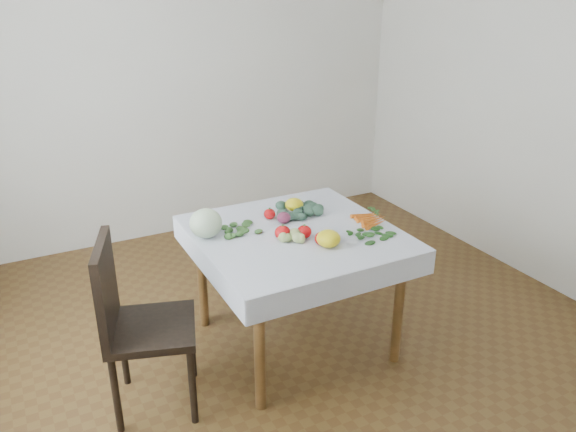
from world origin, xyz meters
The scene contains 19 objects.
ground centered at (0.00, 0.00, 0.00)m, with size 4.00×4.00×0.00m, color brown.
back_wall centered at (0.00, 2.00, 1.35)m, with size 4.00×0.04×2.70m, color white.
table centered at (0.00, 0.00, 0.65)m, with size 1.00×1.00×0.75m.
tablecloth centered at (0.00, 0.00, 0.75)m, with size 1.12×1.12×0.01m, color white.
chair centered at (-0.99, -0.12, 0.55)m, with size 0.54×0.54×0.96m.
cabbage centered at (-0.48, 0.18, 0.84)m, with size 0.19×0.19×0.17m, color #DFF1C9.
tomato_a centered at (-0.05, 0.25, 0.79)m, with size 0.07×0.07×0.06m, color red.
tomato_b centered at (0.01, -0.09, 0.79)m, with size 0.08×0.08×0.07m, color red.
tomato_c centered at (-0.11, -0.06, 0.80)m, with size 0.09×0.09×0.08m, color red.
tomato_d centered at (0.05, -0.22, 0.79)m, with size 0.09×0.09×0.07m, color red.
heirloom_back centered at (0.15, 0.29, 0.80)m, with size 0.12×0.12×0.08m, color yellow.
heirloom_front centered at (0.07, -0.25, 0.80)m, with size 0.13×0.13×0.09m, color yellow.
onion_a centered at (0.00, 0.15, 0.79)m, with size 0.08×0.08×0.07m, color #55183E.
onion_b centered at (0.12, -0.19, 0.79)m, with size 0.07×0.07×0.06m, color #55183E.
tomatillo_cluster centered at (-0.12, -0.09, 0.78)m, with size 0.17×0.14×0.05m.
carrot_bunch centered at (0.48, -0.07, 0.77)m, with size 0.19×0.22×0.03m.
kale_bunch centered at (0.12, 0.23, 0.78)m, with size 0.35×0.30×0.05m.
basil_bunch centered at (0.38, -0.23, 0.76)m, with size 0.25×0.21×0.01m.
dill_bunch centered at (-0.28, 0.16, 0.77)m, with size 0.22×0.17×0.02m.
Camera 1 is at (-1.40, -2.61, 2.10)m, focal length 35.00 mm.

